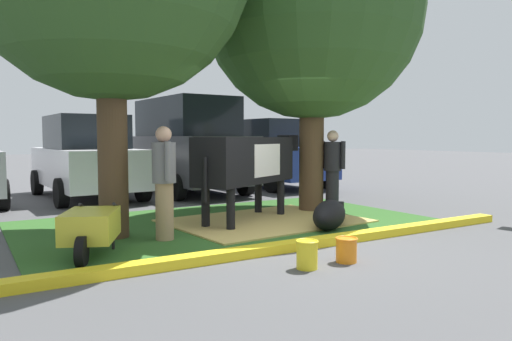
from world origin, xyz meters
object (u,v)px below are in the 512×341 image
object	(u,v)px
person_handler	(332,169)
bucket_orange	(346,249)
cow_holstein	(249,161)
suv_dark_grey	(186,146)
bucket_yellow	(307,254)
wheelbarrow	(90,227)
hatchback_white	(86,158)
shade_tree_right	(313,11)
sedan_blue	(270,154)
person_visitor_near	(164,180)
calf_lying	(330,215)

from	to	relation	value
person_handler	bucket_orange	world-z (taller)	person_handler
cow_holstein	person_handler	size ratio (longest dim) A/B	1.78
suv_dark_grey	bucket_yellow	bearing A→B (deg)	-103.52
cow_holstein	person_handler	bearing A→B (deg)	0.63
suv_dark_grey	person_handler	bearing A→B (deg)	-77.23
wheelbarrow	hatchback_white	bearing A→B (deg)	78.18
person_handler	bucket_yellow	bearing A→B (deg)	-134.21
shade_tree_right	sedan_blue	bearing A→B (deg)	66.57
person_handler	wheelbarrow	size ratio (longest dim) A/B	1.04
sedan_blue	shade_tree_right	bearing A→B (deg)	-113.43
person_visitor_near	sedan_blue	size ratio (longest dim) A/B	0.37
cow_holstein	suv_dark_grey	size ratio (longest dim) A/B	0.62
bucket_orange	person_handler	bearing A→B (deg)	52.12
shade_tree_right	bucket_yellow	xyz separation A→B (m)	(-2.66, -3.34, -3.80)
cow_holstein	person_visitor_near	world-z (taller)	person_visitor_near
wheelbarrow	suv_dark_grey	distance (m)	7.16
cow_holstein	bucket_orange	size ratio (longest dim) A/B	9.74
sedan_blue	bucket_orange	bearing A→B (deg)	-117.11
shade_tree_right	wheelbarrow	size ratio (longest dim) A/B	3.90
cow_holstein	person_visitor_near	bearing A→B (deg)	-157.69
calf_lying	sedan_blue	size ratio (longest dim) A/B	0.28
person_visitor_near	sedan_blue	bearing A→B (deg)	45.94
person_visitor_near	hatchback_white	distance (m)	5.70
calf_lying	sedan_blue	distance (m)	6.92
person_handler	bucket_orange	bearing A→B (deg)	-127.88
shade_tree_right	hatchback_white	bearing A→B (deg)	126.16
shade_tree_right	calf_lying	distance (m)	4.17
person_handler	hatchback_white	world-z (taller)	hatchback_white
sedan_blue	hatchback_white	bearing A→B (deg)	179.97
person_visitor_near	wheelbarrow	world-z (taller)	person_visitor_near
shade_tree_right	bucket_orange	distance (m)	5.49
cow_holstein	bucket_yellow	distance (m)	3.32
calf_lying	bucket_yellow	distance (m)	2.46
shade_tree_right	bucket_yellow	size ratio (longest dim) A/B	18.66
shade_tree_right	person_handler	distance (m)	3.12
wheelbarrow	sedan_blue	distance (m)	9.04
shade_tree_right	sedan_blue	size ratio (longest dim) A/B	1.37
sedan_blue	calf_lying	bearing A→B (deg)	-114.84
calf_lying	suv_dark_grey	distance (m)	6.19
calf_lying	bucket_orange	world-z (taller)	calf_lying
bucket_orange	suv_dark_grey	xyz separation A→B (m)	(1.30, 7.82, 1.11)
shade_tree_right	cow_holstein	distance (m)	3.34
shade_tree_right	sedan_blue	xyz separation A→B (m)	(2.00, 4.60, -2.99)
wheelbarrow	suv_dark_grey	size ratio (longest dim) A/B	0.34
person_visitor_near	hatchback_white	world-z (taller)	hatchback_white
cow_holstein	wheelbarrow	distance (m)	3.30
bucket_yellow	wheelbarrow	bearing A→B (deg)	137.16
person_visitor_near	wheelbarrow	bearing A→B (deg)	-160.02
person_handler	cow_holstein	bearing A→B (deg)	-179.37
bucket_yellow	sedan_blue	size ratio (longest dim) A/B	0.07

